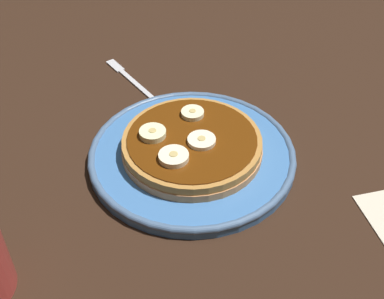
{
  "coord_description": "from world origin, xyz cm",
  "views": [
    {
      "loc": [
        9.88,
        45.28,
        42.43
      ],
      "look_at": [
        0.0,
        0.0,
        1.65
      ],
      "focal_mm": 48.48,
      "sensor_mm": 36.0,
      "label": 1
    }
  ],
  "objects_px": {
    "pancake_stack": "(192,146)",
    "banana_slice_0": "(202,141)",
    "plate": "(192,155)",
    "banana_slice_2": "(193,113)",
    "fork": "(128,77)",
    "banana_slice_3": "(174,157)",
    "banana_slice_1": "(153,134)"
  },
  "relations": [
    {
      "from": "pancake_stack",
      "to": "banana_slice_0",
      "type": "bearing_deg",
      "value": 139.84
    },
    {
      "from": "pancake_stack",
      "to": "banana_slice_2",
      "type": "height_order",
      "value": "banana_slice_2"
    },
    {
      "from": "pancake_stack",
      "to": "fork",
      "type": "height_order",
      "value": "pancake_stack"
    },
    {
      "from": "plate",
      "to": "banana_slice_1",
      "type": "bearing_deg",
      "value": -17.65
    },
    {
      "from": "plate",
      "to": "banana_slice_3",
      "type": "bearing_deg",
      "value": 48.34
    },
    {
      "from": "pancake_stack",
      "to": "banana_slice_2",
      "type": "xyz_separation_m",
      "value": [
        -0.01,
        -0.04,
        0.01
      ]
    },
    {
      "from": "plate",
      "to": "banana_slice_2",
      "type": "xyz_separation_m",
      "value": [
        -0.01,
        -0.04,
        0.03
      ]
    },
    {
      "from": "banana_slice_0",
      "to": "plate",
      "type": "bearing_deg",
      "value": -45.77
    },
    {
      "from": "banana_slice_2",
      "to": "fork",
      "type": "height_order",
      "value": "banana_slice_2"
    },
    {
      "from": "banana_slice_2",
      "to": "fork",
      "type": "xyz_separation_m",
      "value": [
        0.06,
        -0.15,
        -0.03
      ]
    },
    {
      "from": "banana_slice_2",
      "to": "pancake_stack",
      "type": "bearing_deg",
      "value": 76.93
    },
    {
      "from": "plate",
      "to": "banana_slice_3",
      "type": "xyz_separation_m",
      "value": [
        0.03,
        0.03,
        0.03
      ]
    },
    {
      "from": "banana_slice_3",
      "to": "pancake_stack",
      "type": "bearing_deg",
      "value": -132.72
    },
    {
      "from": "banana_slice_1",
      "to": "plate",
      "type": "bearing_deg",
      "value": 162.35
    },
    {
      "from": "pancake_stack",
      "to": "banana_slice_1",
      "type": "relative_size",
      "value": 5.44
    },
    {
      "from": "banana_slice_2",
      "to": "banana_slice_3",
      "type": "xyz_separation_m",
      "value": [
        0.04,
        0.07,
        0.0
      ]
    },
    {
      "from": "plate",
      "to": "fork",
      "type": "bearing_deg",
      "value": -74.6
    },
    {
      "from": "plate",
      "to": "fork",
      "type": "distance_m",
      "value": 0.2
    },
    {
      "from": "pancake_stack",
      "to": "banana_slice_1",
      "type": "height_order",
      "value": "banana_slice_1"
    },
    {
      "from": "banana_slice_0",
      "to": "banana_slice_3",
      "type": "distance_m",
      "value": 0.04
    },
    {
      "from": "banana_slice_1",
      "to": "banana_slice_3",
      "type": "xyz_separation_m",
      "value": [
        -0.02,
        0.05,
        -0.0
      ]
    },
    {
      "from": "pancake_stack",
      "to": "banana_slice_0",
      "type": "distance_m",
      "value": 0.02
    },
    {
      "from": "banana_slice_3",
      "to": "fork",
      "type": "xyz_separation_m",
      "value": [
        0.03,
        -0.22,
        -0.03
      ]
    },
    {
      "from": "pancake_stack",
      "to": "banana_slice_0",
      "type": "height_order",
      "value": "banana_slice_0"
    },
    {
      "from": "banana_slice_0",
      "to": "fork",
      "type": "distance_m",
      "value": 0.22
    },
    {
      "from": "pancake_stack",
      "to": "plate",
      "type": "bearing_deg",
      "value": -101.42
    },
    {
      "from": "banana_slice_3",
      "to": "banana_slice_2",
      "type": "bearing_deg",
      "value": -116.98
    },
    {
      "from": "banana_slice_3",
      "to": "fork",
      "type": "distance_m",
      "value": 0.23
    },
    {
      "from": "pancake_stack",
      "to": "banana_slice_1",
      "type": "distance_m",
      "value": 0.05
    },
    {
      "from": "banana_slice_1",
      "to": "banana_slice_3",
      "type": "height_order",
      "value": "same"
    },
    {
      "from": "plate",
      "to": "banana_slice_0",
      "type": "distance_m",
      "value": 0.03
    },
    {
      "from": "banana_slice_3",
      "to": "fork",
      "type": "height_order",
      "value": "banana_slice_3"
    }
  ]
}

